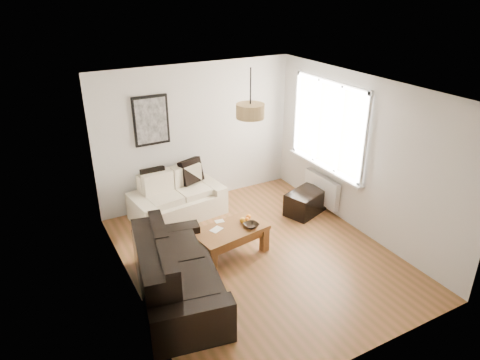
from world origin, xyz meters
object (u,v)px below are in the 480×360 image
sofa_leather (178,270)px  coffee_table (230,241)px  ottoman (305,202)px  loveseat_cream (177,196)px

sofa_leather → coffee_table: (1.07, 0.58, -0.21)m
ottoman → loveseat_cream: bearing=154.2°
sofa_leather → ottoman: size_ratio=2.75×
sofa_leather → coffee_table: size_ratio=1.80×
coffee_table → ottoman: size_ratio=1.53×
sofa_leather → ottoman: (2.88, 1.10, -0.23)m
loveseat_cream → sofa_leather: (-0.80, -2.10, 0.04)m
loveseat_cream → coffee_table: loveseat_cream is taller
loveseat_cream → coffee_table: bearing=-86.8°
sofa_leather → ottoman: 3.09m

